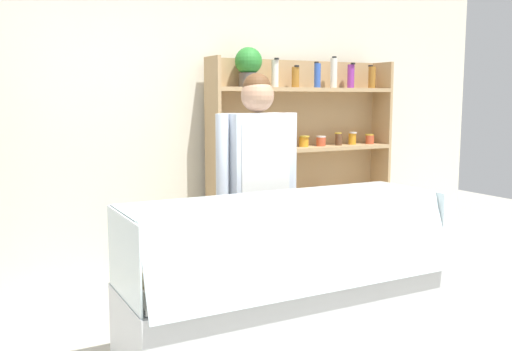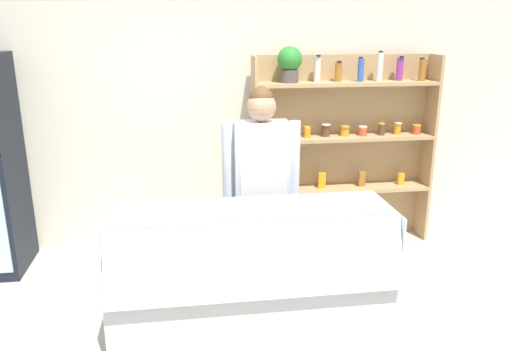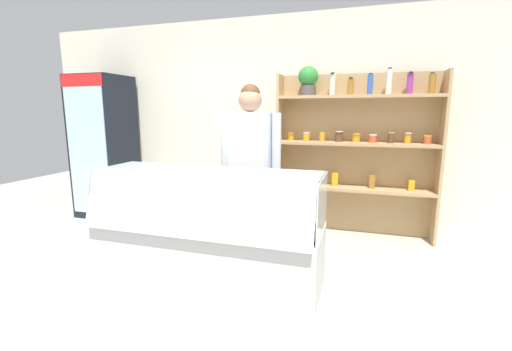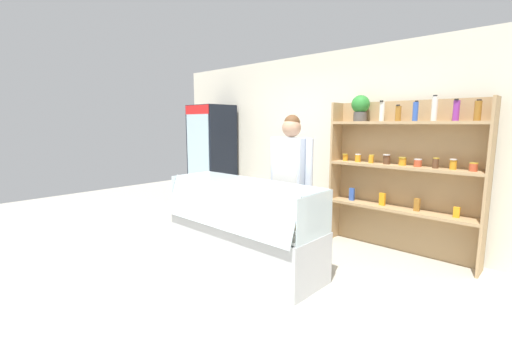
# 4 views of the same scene
# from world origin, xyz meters

# --- Properties ---
(ground_plane) EXTENTS (12.00, 12.00, 0.00)m
(ground_plane) POSITION_xyz_m (0.00, 0.00, 0.00)
(ground_plane) COLOR #B7B2A3
(back_wall) EXTENTS (6.80, 0.10, 2.70)m
(back_wall) POSITION_xyz_m (0.00, 2.03, 1.35)
(back_wall) COLOR silver
(back_wall) RESTS_ON ground
(shelving_unit) EXTENTS (1.86, 0.29, 2.03)m
(shelving_unit) POSITION_xyz_m (1.05, 1.79, 1.13)
(shelving_unit) COLOR tan
(shelving_unit) RESTS_ON ground
(deli_display_case) EXTENTS (1.96, 0.71, 1.01)m
(deli_display_case) POSITION_xyz_m (-0.07, 0.12, 0.31)
(deli_display_case) COLOR silver
(deli_display_case) RESTS_ON ground
(shop_clerk) EXTENTS (0.63, 0.25, 1.76)m
(shop_clerk) POSITION_xyz_m (0.10, 0.79, 1.05)
(shop_clerk) COLOR #4C4233
(shop_clerk) RESTS_ON ground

